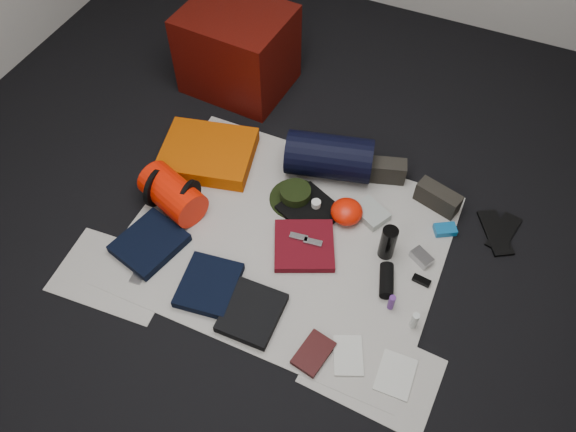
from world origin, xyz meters
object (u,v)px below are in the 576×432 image
at_px(red_cabinet, 238,50).
at_px(water_bottle, 388,243).
at_px(compact_camera, 422,258).
at_px(sleeping_pad, 208,153).
at_px(navy_duffel, 329,157).
at_px(stuff_sack, 173,194).
at_px(paperback_book, 313,353).

relative_size(red_cabinet, water_bottle, 3.05).
bearing_deg(compact_camera, water_bottle, -138.23).
distance_m(sleeping_pad, navy_duffel, 0.70).
distance_m(stuff_sack, water_bottle, 1.16).
height_order(sleeping_pad, water_bottle, water_bottle).
distance_m(red_cabinet, navy_duffel, 0.95).
height_order(navy_duffel, compact_camera, navy_duffel).
bearing_deg(compact_camera, red_cabinet, 179.87).
distance_m(red_cabinet, paperback_book, 1.94).
relative_size(sleeping_pad, navy_duffel, 1.08).
bearing_deg(paperback_book, stuff_sack, 165.68).
height_order(water_bottle, compact_camera, water_bottle).
height_order(stuff_sack, paperback_book, stuff_sack).
distance_m(stuff_sack, paperback_book, 1.13).
bearing_deg(water_bottle, stuff_sack, -171.58).
xyz_separation_m(red_cabinet, stuff_sack, (0.14, -1.06, -0.15)).
height_order(stuff_sack, water_bottle, stuff_sack).
height_order(red_cabinet, navy_duffel, red_cabinet).
height_order(water_bottle, paperback_book, water_bottle).
bearing_deg(red_cabinet, sleeping_pad, -74.80).
xyz_separation_m(red_cabinet, navy_duffel, (0.81, -0.48, -0.13)).
bearing_deg(compact_camera, paperback_book, -84.03).
height_order(red_cabinet, compact_camera, red_cabinet).
relative_size(navy_duffel, compact_camera, 4.27).
relative_size(navy_duffel, water_bottle, 2.33).
xyz_separation_m(water_bottle, paperback_book, (-0.13, -0.66, -0.09)).
bearing_deg(navy_duffel, paperback_book, -85.97).
relative_size(navy_duffel, paperback_book, 2.43).
relative_size(stuff_sack, compact_camera, 3.14).
xyz_separation_m(navy_duffel, compact_camera, (0.66, -0.36, -0.10)).
height_order(navy_duffel, water_bottle, navy_duffel).
bearing_deg(paperback_book, water_bottle, 90.05).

